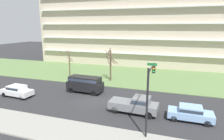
% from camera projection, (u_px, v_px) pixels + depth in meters
% --- Properties ---
extents(ground, '(160.00, 160.00, 0.00)m').
position_uv_depth(ground, '(94.00, 100.00, 25.11)').
color(ground, '#2D2D30').
extents(sidewalk_curb_near, '(80.00, 4.00, 0.15)m').
position_uv_depth(sidewalk_curb_near, '(59.00, 130.00, 17.69)').
color(sidewalk_curb_near, '#99968E').
rests_on(sidewalk_curb_near, ground).
extents(grass_lawn_strip, '(80.00, 16.00, 0.08)m').
position_uv_depth(grass_lawn_strip, '(122.00, 75.00, 38.06)').
color(grass_lawn_strip, '#66844C').
rests_on(grass_lawn_strip, ground).
extents(apartment_building, '(49.40, 12.95, 20.09)m').
position_uv_depth(apartment_building, '(137.00, 24.00, 48.81)').
color(apartment_building, beige).
rests_on(apartment_building, ground).
extents(tree_far_left, '(1.85, 1.85, 5.30)m').
position_uv_depth(tree_far_left, '(69.00, 64.00, 35.01)').
color(tree_far_left, brown).
rests_on(tree_far_left, ground).
extents(tree_left, '(2.12, 1.98, 5.85)m').
position_uv_depth(tree_left, '(110.00, 64.00, 33.21)').
color(tree_left, brown).
rests_on(tree_left, ground).
extents(sedan_white_near_left, '(4.50, 2.06, 1.57)m').
position_uv_depth(sedan_white_near_left, '(17.00, 90.00, 26.29)').
color(sedan_white_near_left, white).
rests_on(sedan_white_near_left, ground).
extents(sedan_blue_center_left, '(4.42, 1.85, 1.57)m').
position_uv_depth(sedan_blue_center_left, '(190.00, 113.00, 19.52)').
color(sedan_blue_center_left, '#8CB2E0').
rests_on(sedan_blue_center_left, ground).
extents(van_black_center_right, '(5.29, 2.24, 2.36)m').
position_uv_depth(van_black_center_right, '(85.00, 83.00, 27.86)').
color(van_black_center_right, black).
rests_on(van_black_center_right, ground).
extents(pickup_gray_near_right, '(5.50, 2.27, 1.95)m').
position_uv_depth(pickup_gray_near_right, '(135.00, 104.00, 21.21)').
color(pickup_gray_near_right, slate).
rests_on(pickup_gray_near_right, ground).
extents(traffic_signal_mast, '(0.90, 4.53, 6.19)m').
position_uv_depth(traffic_signal_mast, '(150.00, 87.00, 17.08)').
color(traffic_signal_mast, black).
rests_on(traffic_signal_mast, ground).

